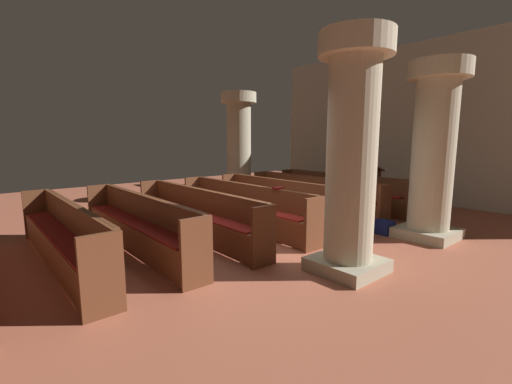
% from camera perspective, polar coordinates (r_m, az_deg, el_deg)
% --- Properties ---
extents(ground_plane, '(19.20, 19.20, 0.00)m').
position_cam_1_polar(ground_plane, '(6.34, 0.54, -7.91)').
color(ground_plane, '#AD5B42').
extents(back_wall, '(10.00, 0.16, 4.50)m').
position_cam_1_polar(back_wall, '(11.06, 25.50, 10.20)').
color(back_wall, beige).
rests_on(back_wall, ground).
extents(pew_row_0, '(3.90, 0.46, 0.89)m').
position_cam_1_polar(pew_row_0, '(9.44, 13.66, 0.41)').
color(pew_row_0, brown).
rests_on(pew_row_0, ground).
extents(pew_row_1, '(3.90, 0.46, 0.89)m').
position_cam_1_polar(pew_row_1, '(8.58, 9.33, -0.29)').
color(pew_row_1, brown).
rests_on(pew_row_1, ground).
extents(pew_row_2, '(3.90, 0.47, 0.89)m').
position_cam_1_polar(pew_row_2, '(7.79, 4.08, -1.13)').
color(pew_row_2, brown).
rests_on(pew_row_2, ground).
extents(pew_row_3, '(3.90, 0.46, 0.89)m').
position_cam_1_polar(pew_row_3, '(7.07, -2.30, -2.14)').
color(pew_row_3, brown).
rests_on(pew_row_3, ground).
extents(pew_row_4, '(3.90, 0.46, 0.89)m').
position_cam_1_polar(pew_row_4, '(6.46, -10.02, -3.31)').
color(pew_row_4, brown).
rests_on(pew_row_4, ground).
extents(pew_row_5, '(3.90, 0.47, 0.89)m').
position_cam_1_polar(pew_row_5, '(6.00, -19.15, -4.63)').
color(pew_row_5, brown).
rests_on(pew_row_5, ground).
extents(pew_row_6, '(3.90, 0.46, 0.89)m').
position_cam_1_polar(pew_row_6, '(5.71, -29.53, -5.97)').
color(pew_row_6, brown).
rests_on(pew_row_6, ground).
extents(pillar_aisle_side, '(1.05, 1.05, 3.16)m').
position_cam_1_polar(pillar_aisle_side, '(6.99, 27.35, 6.41)').
color(pillar_aisle_side, tan).
rests_on(pillar_aisle_side, ground).
extents(pillar_far_side, '(1.05, 1.05, 3.16)m').
position_cam_1_polar(pillar_far_side, '(10.37, -2.86, 7.86)').
color(pillar_far_side, tan).
rests_on(pillar_far_side, ground).
extents(pillar_aisle_rear, '(0.96, 0.96, 3.16)m').
position_cam_1_polar(pillar_aisle_rear, '(4.75, 15.58, 6.37)').
color(pillar_aisle_rear, tan).
rests_on(pillar_aisle_rear, ground).
extents(lectern, '(0.48, 0.45, 1.08)m').
position_cam_1_polar(lectern, '(10.07, 18.81, 0.54)').
color(lectern, '#411E13').
rests_on(lectern, ground).
extents(hymn_book, '(0.15, 0.19, 0.03)m').
position_cam_1_polar(hymn_book, '(6.48, 3.73, 0.67)').
color(hymn_book, maroon).
rests_on(hymn_book, pew_row_3).
extents(kneeler_box_navy, '(0.33, 0.31, 0.25)m').
position_cam_1_polar(kneeler_box_navy, '(7.14, 20.35, -5.50)').
color(kneeler_box_navy, navy).
rests_on(kneeler_box_navy, ground).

